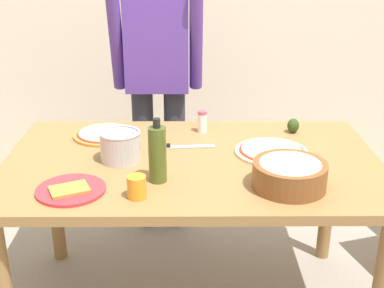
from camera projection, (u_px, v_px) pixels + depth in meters
dining_table at (192, 179)px, 2.24m from camera, size 1.60×0.96×0.76m
person_cook at (158, 73)px, 2.84m from camera, size 0.49×0.25×1.62m
pizza_raw_on_board at (271, 151)px, 2.27m from camera, size 0.32×0.32×0.02m
pizza_cooked_on_tray at (105, 134)px, 2.46m from camera, size 0.30×0.30×0.02m
plate_with_slice at (71, 190)px, 1.93m from camera, size 0.26×0.26×0.02m
popcorn_bowl at (290, 172)px, 1.95m from camera, size 0.28×0.28×0.11m
olive_oil_bottle at (157, 154)px, 1.98m from camera, size 0.07×0.07×0.26m
steel_pot at (120, 146)px, 2.18m from camera, size 0.17×0.17×0.13m
cup_orange at (137, 187)px, 1.88m from camera, size 0.07×0.07×0.08m
salt_shaker at (202, 122)px, 2.49m from camera, size 0.04×0.04×0.11m
chef_knife at (174, 146)px, 2.32m from camera, size 0.29×0.04×0.02m
avocado at (293, 126)px, 2.49m from camera, size 0.06×0.06×0.07m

